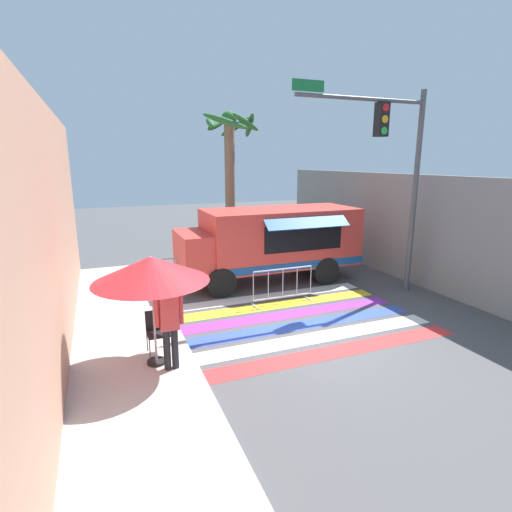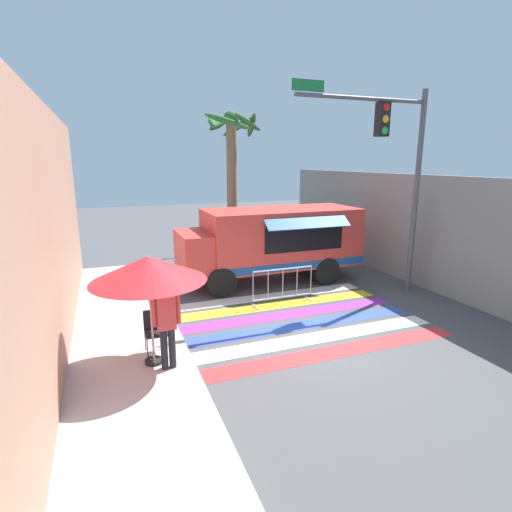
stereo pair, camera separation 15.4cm
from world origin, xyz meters
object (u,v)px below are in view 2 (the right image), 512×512
Objects in this scene: food_truck at (268,240)px; palm_tree at (232,162)px; patio_umbrella at (148,269)px; traffic_signal_pole at (397,157)px; folding_chair at (156,327)px; vendor_person at (167,320)px; barricade_front at (283,286)px; barricade_side at (165,275)px.

palm_tree reaches higher than food_truck.
patio_umbrella is at bearing -133.11° from food_truck.
folding_chair is at bearing -166.82° from traffic_signal_pole.
folding_chair is at bearing -118.05° from palm_tree.
vendor_person is at bearing -82.82° from folding_chair.
patio_umbrella is at bearing -147.38° from barricade_front.
palm_tree reaches higher than vendor_person.
folding_chair is at bearing -100.54° from barricade_side.
vendor_person reaches higher than folding_chair.
barricade_side is 5.85m from palm_tree.
traffic_signal_pole reaches higher than barricade_side.
traffic_signal_pole is 4.90m from barricade_front.
vendor_person is 0.29× the size of palm_tree.
traffic_signal_pole reaches higher than patio_umbrella.
barricade_front reaches higher than folding_chair.
folding_chair is (-4.23, -4.18, -0.76)m from food_truck.
food_truck is at bearing -88.75° from palm_tree.
traffic_signal_pole reaches higher than barricade_front.
vendor_person is (-6.99, -2.44, -2.97)m from traffic_signal_pole.
patio_umbrella is at bearing -163.54° from traffic_signal_pole.
patio_umbrella is 4.88m from barricade_front.
food_truck is at bearing 67.30° from vendor_person.
palm_tree is at bearing 86.29° from barricade_front.
barricade_side is at bearing 99.28° from vendor_person.
palm_tree is (4.15, 7.79, 3.28)m from folding_chair.
food_truck is 6.86× the size of folding_chair.
folding_chair is (0.12, 0.47, -1.37)m from patio_umbrella.
palm_tree reaches higher than folding_chair.
food_truck is at bearing 46.89° from patio_umbrella.
patio_umbrella is 9.50m from palm_tree.
folding_chair is 9.42m from palm_tree.
vendor_person reaches higher than barricade_side.
vendor_person is (0.24, -0.30, -0.93)m from patio_umbrella.
palm_tree reaches higher than barricade_front.
folding_chair is 0.90m from vendor_person.
barricade_side is (0.82, 4.43, -0.17)m from folding_chair.
barricade_front is at bearing 173.82° from traffic_signal_pole.
patio_umbrella is at bearing -100.92° from barricade_side.
vendor_person is 4.65m from barricade_front.
barricade_front is at bearing -39.17° from barricade_side.
food_truck reaches higher than vendor_person.
food_truck reaches higher than patio_umbrella.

